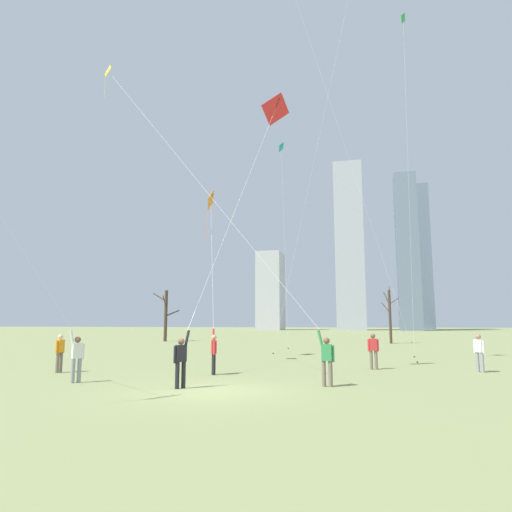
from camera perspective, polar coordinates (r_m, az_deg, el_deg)
The scene contains 16 objects.
ground_plane at distance 14.81m, azimuth -5.62°, elevation -16.53°, with size 400.00×400.00×0.00m, color #848E56.
kite_flyer_foreground_right_orange at distance 21.27m, azimuth -5.45°, elevation -5.94°, with size 3.40×9.09×10.47m.
kite_flyer_foreground_left_white at distance 16.72m, azimuth -26.49°, elevation -2.52°, with size 3.39×9.57×13.77m.
kite_flyer_far_back_red at distance 16.59m, azimuth -5.45°, elevation -2.34°, with size 2.93×6.19×12.72m.
kite_flyer_midfield_right_yellow at distance 16.37m, azimuth 4.41°, elevation -6.91°, with size 11.99×4.39×15.60m.
bystander_far_off_by_trees at distance 22.27m, azimuth 26.20°, elevation -10.64°, with size 0.38×0.39×1.62m.
bystander_strolling_midfield at distance 21.66m, azimuth -23.39°, elevation -10.89°, with size 0.22×0.51×1.62m.
bystander_watching_nearby at distance 21.94m, azimuth 14.50°, elevation -11.27°, with size 0.50×0.26×1.62m.
distant_kite_drifting_left_teal at distance 44.03m, azimuth 3.25°, elevation 11.87°, with size 1.36×4.30×19.35m.
distant_kite_low_near_trees_green at distance 38.84m, azimuth 18.10°, elevation 23.21°, with size 1.00×3.99×25.67m.
bare_tree_left_of_center at distance 49.43m, azimuth 16.42°, elevation -6.96°, with size 1.77×1.97×6.00m.
bare_tree_right_of_center at distance 54.09m, azimuth -11.24°, elevation -7.08°, with size 2.85×3.17×5.85m.
skyline_mid_tower_left at distance 139.12m, azimuth 11.68°, elevation 1.31°, with size 8.40×8.27×50.20m.
skyline_slender_spire at distance 151.87m, azimuth 19.91°, elevation -0.17°, with size 5.43×11.50×44.92m.
skyline_wide_slab at distance 132.16m, azimuth 18.48°, elevation 0.64°, with size 5.86×5.32×43.66m.
skyline_mid_tower_right at distance 137.41m, azimuth 1.84°, elevation -4.41°, with size 7.22×9.93×23.21m.
Camera 1 is at (4.73, -13.88, 2.11)m, focal length 31.89 mm.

